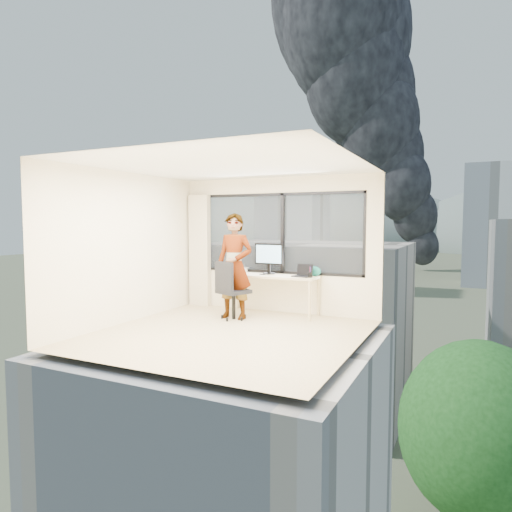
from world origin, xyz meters
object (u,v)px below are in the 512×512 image
Objects in this scene: handbag at (315,271)px; person at (234,266)px; chair at (234,290)px; desk at (271,295)px; laptop at (302,271)px; monitor at (269,258)px; game_console at (240,270)px.

person is at bearing -133.71° from handbag.
desk is at bearing 79.78° from chair.
laptop is at bearing 53.56° from chair.
desk is 0.94m from handbag.
person is 1.22m from laptop.
chair is 1.28m from laptop.
desk is at bearing -48.00° from monitor.
laptop reaches higher than handbag.
game_console is (-0.80, 0.25, 0.42)m from desk.
chair reaches higher than handbag.
chair is at bearing -122.16° from desk.
person is 3.20× the size of monitor.
chair is 1.04m from game_console.
chair is 4.60× the size of handbag.
desk is at bearing -36.51° from game_console.
person reaches higher than monitor.
handbag is at bearing 60.37° from laptop.
person is at bearing -87.12° from game_console.
laptop is (0.72, -0.16, -0.19)m from monitor.
game_console is 1.60m from handbag.
chair is 0.42m from person.
laptop is 1.47× the size of handbag.
game_console is at bearing 178.81° from laptop.
handbag reaches higher than game_console.
game_console reaches higher than desk.
handbag is at bearing 12.22° from desk.
monitor is 0.92m from handbag.
handbag is (1.25, 0.78, -0.11)m from person.
handbag is at bearing 56.87° from chair.
monitor is (-0.10, 0.12, 0.67)m from desk.
handbag is (0.18, 0.21, -0.02)m from laptop.
desk is 3.03× the size of monitor.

